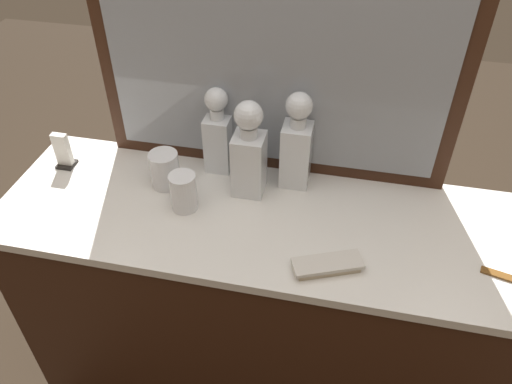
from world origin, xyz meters
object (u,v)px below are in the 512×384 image
Objects in this scene: crystal_decanter_front at (296,148)px; crystal_tumbler_center at (184,193)px; crystal_decanter_rear at (218,138)px; crystal_tumbler_front at (165,171)px; crystal_decanter_center at (249,157)px; tortoiseshell_comb at (510,278)px; napkin_holder at (63,153)px; silver_brush_rear at (327,265)px.

crystal_tumbler_center is (-0.27, -0.17, -0.07)m from crystal_decanter_front.
crystal_decanter_rear is 2.48× the size of crystal_tumbler_front.
crystal_decanter_front is 2.66× the size of crystal_tumbler_center.
tortoiseshell_comb is at bearing -15.93° from crystal_decanter_center.
crystal_tumbler_front is at bearing -165.70° from crystal_decanter_front.
crystal_decanter_center reaches higher than napkin_holder.
crystal_tumbler_center is (0.08, -0.08, 0.00)m from crystal_tumbler_front.
silver_brush_rear is (0.25, -0.25, -0.10)m from crystal_decanter_center.
crystal_decanter_front is at bearing -5.10° from crystal_decanter_rear.
crystal_decanter_center is 2.16× the size of tortoiseshell_comb.
crystal_decanter_rear is 0.18m from crystal_tumbler_front.
napkin_holder is (-0.81, 0.24, 0.03)m from silver_brush_rear.
tortoiseshell_comb is at bearing -10.34° from crystal_tumbler_front.
napkin_holder is (-0.32, 0.02, -0.00)m from crystal_tumbler_front.
crystal_decanter_rear is (-0.11, 0.09, -0.01)m from crystal_decanter_center.
silver_brush_rear is (0.48, -0.22, -0.04)m from crystal_tumbler_front.
crystal_decanter_front is 2.59× the size of napkin_holder.
crystal_decanter_rear is at bearing 174.90° from crystal_decanter_front.
crystal_decanter_center is 0.36m from silver_brush_rear.
tortoiseshell_comb is (0.82, -0.08, -0.05)m from crystal_tumbler_center.
crystal_decanter_center is at bearing -151.14° from crystal_decanter_front.
crystal_decanter_front is 0.35m from silver_brush_rear.
crystal_decanter_center is 2.57× the size of napkin_holder.
napkin_holder is (-1.23, 0.19, 0.04)m from tortoiseshell_comb.
crystal_tumbler_center is at bearing 174.27° from tortoiseshell_comb.
crystal_tumbler_front is 0.92m from tortoiseshell_comb.
crystal_tumbler_front is at bearing -138.92° from crystal_decanter_rear.
silver_brush_rear is (0.40, -0.14, -0.04)m from crystal_tumbler_center.
crystal_decanter_center is 2.68× the size of crystal_tumbler_front.
crystal_tumbler_front is at bearing -3.92° from napkin_holder.
crystal_tumbler_front is at bearing 155.28° from silver_brush_rear.
crystal_decanter_center is 0.14m from crystal_decanter_rear.
crystal_tumbler_center is 0.82× the size of tortoiseshell_comb.
tortoiseshell_comb is (0.78, -0.28, -0.10)m from crystal_decanter_rear.
crystal_decanter_front is 0.23m from crystal_decanter_rear.
crystal_decanter_front reaches higher than crystal_tumbler_front.
napkin_holder is at bearing 165.57° from crystal_tumbler_center.
tortoiseshell_comb is 1.19× the size of napkin_holder.
silver_brush_rear is 1.60× the size of napkin_holder.
silver_brush_rear is at bearing -67.93° from crystal_decanter_front.
crystal_decanter_center reaches higher than silver_brush_rear.
napkin_holder is at bearing 163.15° from silver_brush_rear.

